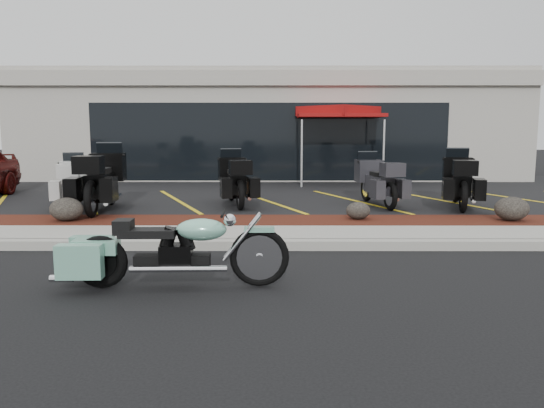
{
  "coord_description": "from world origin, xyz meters",
  "views": [
    {
      "loc": [
        0.15,
        -7.38,
        1.88
      ],
      "look_at": [
        0.13,
        1.2,
        0.69
      ],
      "focal_mm": 35.0,
      "sensor_mm": 36.0,
      "label": 1
    }
  ],
  "objects_px": {
    "hero_cruiser": "(259,249)",
    "traffic_cone": "(241,185)",
    "popup_canopy": "(338,114)",
    "touring_white": "(74,178)"
  },
  "relations": [
    {
      "from": "hero_cruiser",
      "to": "touring_white",
      "type": "relative_size",
      "value": 1.29
    },
    {
      "from": "hero_cruiser",
      "to": "popup_canopy",
      "type": "height_order",
      "value": "popup_canopy"
    },
    {
      "from": "hero_cruiser",
      "to": "touring_white",
      "type": "xyz_separation_m",
      "value": [
        -4.63,
        6.49,
        0.28
      ]
    },
    {
      "from": "hero_cruiser",
      "to": "popup_canopy",
      "type": "xyz_separation_m",
      "value": [
        2.29,
        11.33,
        1.95
      ]
    },
    {
      "from": "hero_cruiser",
      "to": "touring_white",
      "type": "height_order",
      "value": "touring_white"
    },
    {
      "from": "hero_cruiser",
      "to": "popup_canopy",
      "type": "bearing_deg",
      "value": 77.1
    },
    {
      "from": "traffic_cone",
      "to": "popup_canopy",
      "type": "relative_size",
      "value": 0.14
    },
    {
      "from": "touring_white",
      "to": "popup_canopy",
      "type": "relative_size",
      "value": 0.63
    },
    {
      "from": "touring_white",
      "to": "popup_canopy",
      "type": "distance_m",
      "value": 8.61
    },
    {
      "from": "hero_cruiser",
      "to": "traffic_cone",
      "type": "bearing_deg",
      "value": 93.42
    }
  ]
}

